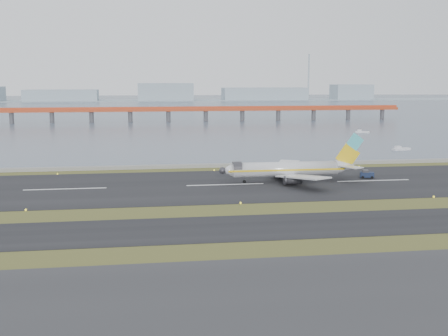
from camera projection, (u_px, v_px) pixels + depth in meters
The scene contains 12 objects.
ground at pixel (247, 212), 114.73m from camera, with size 1000.00×1000.00×0.00m, color #3A4B1A.
apron_strip at pixel (341, 328), 60.98m from camera, with size 1000.00×50.00×0.10m, color #2B2B2E.
taxiway_strip at pixel (259, 227), 103.00m from camera, with size 1000.00×18.00×0.10m, color black.
runway_strip at pixel (225, 185), 144.04m from camera, with size 1000.00×45.00×0.10m, color black.
seawall at pixel (211, 166), 173.29m from camera, with size 1000.00×2.50×1.00m, color gray.
bay_water at pixel (162, 106), 564.26m from camera, with size 1400.00×800.00×1.30m, color #485467.
red_pier at pixel (206, 110), 360.77m from camera, with size 260.00×5.00×10.20m.
far_shoreline at pixel (168, 96), 721.62m from camera, with size 1400.00×80.00×60.50m.
airliner at pixel (291, 169), 147.84m from camera, with size 38.52×32.89×12.80m.
pushback_tug at pixel (367, 174), 153.59m from camera, with size 4.03×2.92×2.33m.
workboat_near at pixel (401, 149), 214.31m from camera, with size 7.58×3.88×1.76m.
workboat_far at pixel (362, 132), 283.95m from camera, with size 7.20×4.63×1.68m.
Camera 1 is at (-20.90, -110.04, 26.84)m, focal length 45.00 mm.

